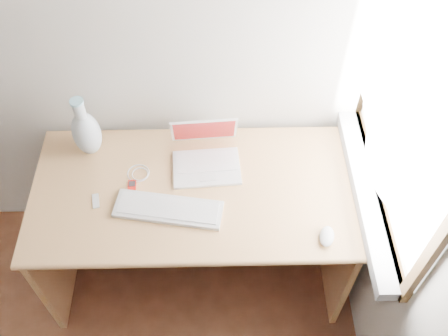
{
  "coord_description": "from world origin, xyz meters",
  "views": [
    {
      "loc": [
        1.05,
        0.08,
        2.54
      ],
      "look_at": [
        1.08,
        1.35,
        0.91
      ],
      "focal_mm": 40.0,
      "sensor_mm": 36.0,
      "label": 1
    }
  ],
  "objects_px": {
    "laptop": "(206,155)",
    "external_keyboard": "(168,209)",
    "desk": "(195,200)",
    "vase": "(86,132)"
  },
  "relations": [
    {
      "from": "external_keyboard",
      "to": "vase",
      "type": "bearing_deg",
      "value": 147.19
    },
    {
      "from": "laptop",
      "to": "external_keyboard",
      "type": "xyz_separation_m",
      "value": [
        -0.16,
        -0.26,
        -0.04
      ]
    },
    {
      "from": "desk",
      "to": "laptop",
      "type": "height_order",
      "value": "laptop"
    },
    {
      "from": "vase",
      "to": "laptop",
      "type": "bearing_deg",
      "value": -8.17
    },
    {
      "from": "desk",
      "to": "vase",
      "type": "xyz_separation_m",
      "value": [
        -0.47,
        0.14,
        0.35
      ]
    },
    {
      "from": "laptop",
      "to": "external_keyboard",
      "type": "relative_size",
      "value": 0.66
    },
    {
      "from": "desk",
      "to": "laptop",
      "type": "distance_m",
      "value": 0.28
    },
    {
      "from": "desk",
      "to": "laptop",
      "type": "relative_size",
      "value": 4.53
    },
    {
      "from": "desk",
      "to": "vase",
      "type": "bearing_deg",
      "value": 163.25
    },
    {
      "from": "laptop",
      "to": "external_keyboard",
      "type": "distance_m",
      "value": 0.31
    }
  ]
}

